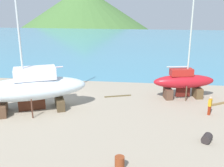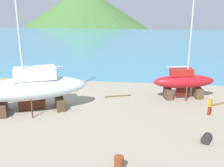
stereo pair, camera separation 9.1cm
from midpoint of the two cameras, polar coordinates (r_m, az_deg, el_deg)
The scene contains 10 objects.
ground_plane at distance 22.43m, azimuth -14.47°, elevation -8.24°, with size 49.09×49.09×0.00m, color gray.
sea_water at distance 64.93m, azimuth 0.12°, elevation 8.77°, with size 172.07×65.46×0.01m, color teal.
headland_hill at distance 132.55m, azimuth -5.84°, elevation 12.93°, with size 103.54×103.54×32.64m, color #456F35.
sailboat_mid_port at distance 27.60m, azimuth 15.15°, elevation 0.40°, with size 6.36×2.88×9.78m.
sailboat_large_starboard at distance 24.53m, azimuth -16.84°, elevation -0.87°, with size 10.24×6.85×14.89m.
worker at distance 24.47m, azimuth 20.28°, elevation -4.43°, with size 0.41×0.50×1.66m.
barrel_tipped_left at distance 20.02m, azimuth 19.68°, elevation -10.99°, with size 0.61×0.61×0.80m, color #2D2626.
barrel_tar_black at distance 16.26m, azimuth 1.66°, elevation -16.53°, with size 0.58×0.58×0.77m, color brown.
timber_long_aft at distance 27.61m, azimuth 22.43°, elevation -3.94°, with size 2.52×0.15×0.19m, color olive.
timber_plank_near at distance 27.60m, azimuth 1.36°, elevation -2.69°, with size 2.80×0.13×0.10m, color brown.
Camera 2 is at (8.02, -23.98, 9.38)m, focal length 42.80 mm.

